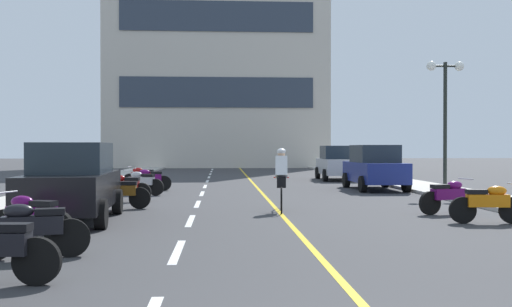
{
  "coord_description": "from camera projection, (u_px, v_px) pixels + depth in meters",
  "views": [
    {
      "loc": [
        -1.28,
        -3.5,
        1.7
      ],
      "look_at": [
        -0.11,
        15.97,
        1.51
      ],
      "focal_mm": 40.47,
      "sensor_mm": 36.0,
      "label": 1
    }
  ],
  "objects": [
    {
      "name": "motorcycle_8",
      "position": [
        141.0,
        182.0,
        20.67
      ],
      "size": [
        1.65,
        0.77,
        0.92
      ],
      "color": "black",
      "rests_on": "ground"
    },
    {
      "name": "street_lamp_mid",
      "position": [
        445.0,
        95.0,
        22.13
      ],
      "size": [
        1.46,
        0.36,
        4.91
      ],
      "color": "black",
      "rests_on": "curb_right"
    },
    {
      "name": "motorcycle_2",
      "position": [
        32.0,
        228.0,
        8.81
      ],
      "size": [
        1.68,
        0.66,
        0.92
      ],
      "color": "black",
      "rests_on": "ground"
    },
    {
      "name": "cyclist_rider",
      "position": [
        281.0,
        178.0,
        15.44
      ],
      "size": [
        0.43,
        1.77,
        1.71
      ],
      "color": "black",
      "rests_on": "ground"
    },
    {
      "name": "lane_dash_5",
      "position": [
        205.0,
        186.0,
        25.43
      ],
      "size": [
        0.14,
        2.2,
        0.01
      ],
      "primitive_type": "cube",
      "color": "silver",
      "rests_on": "ground"
    },
    {
      "name": "parked_car_near",
      "position": [
        72.0,
        182.0,
        13.3
      ],
      "size": [
        2.12,
        4.29,
        1.82
      ],
      "color": "black",
      "rests_on": "ground"
    },
    {
      "name": "parked_car_far",
      "position": [
        337.0,
        163.0,
        30.54
      ],
      "size": [
        2.02,
        4.25,
        1.82
      ],
      "color": "black",
      "rests_on": "ground"
    },
    {
      "name": "ground_plane",
      "position": [
        251.0,
        188.0,
        24.55
      ],
      "size": [
        140.0,
        140.0,
        0.0
      ],
      "primitive_type": "plane",
      "color": "#38383A"
    },
    {
      "name": "lane_dash_4",
      "position": [
        202.0,
        194.0,
        21.44
      ],
      "size": [
        0.14,
        2.2,
        0.01
      ],
      "primitive_type": "cube",
      "color": "silver",
      "rests_on": "ground"
    },
    {
      "name": "lane_dash_3",
      "position": [
        198.0,
        204.0,
        17.44
      ],
      "size": [
        0.14,
        2.2,
        0.01
      ],
      "primitive_type": "cube",
      "color": "silver",
      "rests_on": "ground"
    },
    {
      "name": "curb_right",
      "position": [
        396.0,
        182.0,
        27.98
      ],
      "size": [
        2.4,
        72.0,
        0.12
      ],
      "primitive_type": "cube",
      "color": "#B7B2A8",
      "rests_on": "ground"
    },
    {
      "name": "motorcycle_4",
      "position": [
        488.0,
        203.0,
        12.92
      ],
      "size": [
        1.7,
        0.6,
        0.92
      ],
      "color": "black",
      "rests_on": "ground"
    },
    {
      "name": "lane_dash_10",
      "position": [
        212.0,
        170.0,
        45.39
      ],
      "size": [
        0.14,
        2.2,
        0.01
      ],
      "primitive_type": "cube",
      "color": "silver",
      "rests_on": "ground"
    },
    {
      "name": "motorcycle_3",
      "position": [
        31.0,
        217.0,
        10.23
      ],
      "size": [
        1.63,
        0.81,
        0.92
      ],
      "color": "black",
      "rests_on": "ground"
    },
    {
      "name": "centre_line_yellow",
      "position": [
        253.0,
        183.0,
        27.56
      ],
      "size": [
        0.12,
        66.0,
        0.01
      ],
      "primitive_type": "cube",
      "color": "gold",
      "rests_on": "ground"
    },
    {
      "name": "office_building",
      "position": [
        217.0,
        50.0,
        52.36
      ],
      "size": [
        19.3,
        8.25,
        21.26
      ],
      "color": "beige",
      "rests_on": "ground"
    },
    {
      "name": "lane_dash_11",
      "position": [
        213.0,
        168.0,
        49.39
      ],
      "size": [
        0.14,
        2.2,
        0.01
      ],
      "primitive_type": "cube",
      "color": "silver",
      "rests_on": "ground"
    },
    {
      "name": "lane_dash_8",
      "position": [
        210.0,
        174.0,
        37.41
      ],
      "size": [
        0.14,
        2.2,
        0.01
      ],
      "primitive_type": "cube",
      "color": "silver",
      "rests_on": "ground"
    },
    {
      "name": "lane_dash_2",
      "position": [
        190.0,
        221.0,
        13.45
      ],
      "size": [
        0.14,
        2.2,
        0.01
      ],
      "primitive_type": "cube",
      "color": "silver",
      "rests_on": "ground"
    },
    {
      "name": "lane_dash_9",
      "position": [
        211.0,
        172.0,
        41.4
      ],
      "size": [
        0.14,
        2.2,
        0.01
      ],
      "primitive_type": "cube",
      "color": "silver",
      "rests_on": "ground"
    },
    {
      "name": "motorcycle_6",
      "position": [
        119.0,
        192.0,
        16.03
      ],
      "size": [
        1.7,
        0.6,
        0.92
      ],
      "color": "black",
      "rests_on": "ground"
    },
    {
      "name": "lane_dash_6",
      "position": [
        207.0,
        181.0,
        29.42
      ],
      "size": [
        0.14,
        2.2,
        0.01
      ],
      "primitive_type": "cube",
      "color": "silver",
      "rests_on": "ground"
    },
    {
      "name": "curb_left",
      "position": [
        95.0,
        183.0,
        27.11
      ],
      "size": [
        2.4,
        72.0,
        0.12
      ],
      "primitive_type": "cube",
      "color": "#B7B2A8",
      "rests_on": "ground"
    },
    {
      "name": "motorcycle_5",
      "position": [
        449.0,
        196.0,
        14.77
      ],
      "size": [
        1.66,
        0.72,
        0.92
      ],
      "color": "black",
      "rests_on": "ground"
    },
    {
      "name": "motorcycle_9",
      "position": [
        149.0,
        179.0,
        22.79
      ],
      "size": [
        1.7,
        0.6,
        0.92
      ],
      "color": "black",
      "rests_on": "ground"
    },
    {
      "name": "parked_car_mid",
      "position": [
        375.0,
        167.0,
        23.42
      ],
      "size": [
        1.95,
        4.22,
        1.82
      ],
      "color": "black",
      "rests_on": "ground"
    },
    {
      "name": "motorcycle_10",
      "position": [
        142.0,
        177.0,
        24.77
      ],
      "size": [
        1.7,
        0.6,
        0.92
      ],
      "color": "black",
      "rests_on": "ground"
    },
    {
      "name": "lane_dash_7",
      "position": [
        209.0,
        177.0,
        33.41
      ],
      "size": [
        0.14,
        2.2,
        0.01
      ],
      "primitive_type": "cube",
      "color": "silver",
      "rests_on": "ground"
    },
    {
      "name": "motorcycle_7",
      "position": [
        124.0,
        187.0,
        18.2
      ],
      "size": [
        1.7,
        0.6,
        0.92
      ],
      "color": "black",
      "rests_on": "ground"
    },
    {
      "name": "lane_dash_1",
      "position": [
        177.0,
        251.0,
        9.46
      ],
      "size": [
        0.14,
        2.2,
        0.01
      ],
      "primitive_type": "cube",
      "color": "silver",
      "rests_on": "ground"
    }
  ]
}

